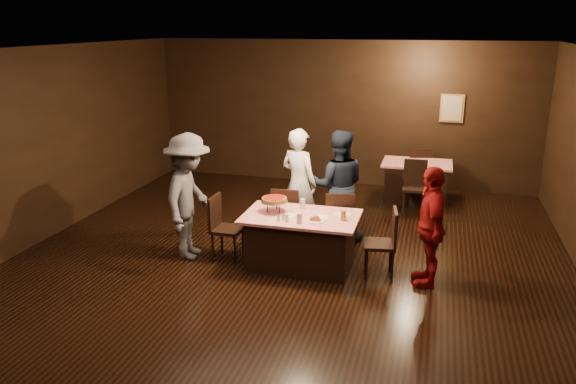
% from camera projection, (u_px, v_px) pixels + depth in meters
% --- Properties ---
extents(room, '(10.00, 10.04, 3.02)m').
position_uv_depth(room, '(275.00, 124.00, 6.94)').
color(room, black).
rests_on(room, ground).
extents(main_table, '(1.60, 1.00, 0.77)m').
position_uv_depth(main_table, '(301.00, 241.00, 7.90)').
color(main_table, red).
rests_on(main_table, ground).
extents(back_table, '(1.30, 0.90, 0.77)m').
position_uv_depth(back_table, '(416.00, 182.00, 10.82)').
color(back_table, '#BE0D0C').
rests_on(back_table, ground).
extents(chair_far_left, '(0.45, 0.45, 0.95)m').
position_uv_depth(chair_far_left, '(287.00, 216.00, 8.67)').
color(chair_far_left, black).
rests_on(chair_far_left, ground).
extents(chair_far_right, '(0.51, 0.51, 0.95)m').
position_uv_depth(chair_far_right, '(338.00, 220.00, 8.47)').
color(chair_far_right, black).
rests_on(chair_far_right, ground).
extents(chair_end_left, '(0.43, 0.43, 0.95)m').
position_uv_depth(chair_end_left, '(227.00, 228.00, 8.15)').
color(chair_end_left, black).
rests_on(chair_end_left, ground).
extents(chair_end_right, '(0.48, 0.48, 0.95)m').
position_uv_depth(chair_end_right, '(380.00, 243.00, 7.60)').
color(chair_end_right, black).
rests_on(chair_end_right, ground).
extents(chair_back_near, '(0.44, 0.44, 0.95)m').
position_uv_depth(chair_back_near, '(414.00, 187.00, 10.14)').
color(chair_back_near, black).
rests_on(chair_back_near, ground).
extents(chair_back_far, '(0.51, 0.51, 0.95)m').
position_uv_depth(chair_back_far, '(418.00, 170.00, 11.34)').
color(chair_back_far, black).
rests_on(chair_back_far, ground).
extents(diner_white_jacket, '(0.76, 0.65, 1.77)m').
position_uv_depth(diner_white_jacket, '(299.00, 183.00, 8.91)').
color(diner_white_jacket, white).
rests_on(diner_white_jacket, ground).
extents(diner_navy_hoodie, '(0.96, 0.80, 1.76)m').
position_uv_depth(diner_navy_hoodie, '(338.00, 186.00, 8.81)').
color(diner_navy_hoodie, black).
rests_on(diner_navy_hoodie, ground).
extents(diner_grey_knit, '(0.78, 1.25, 1.85)m').
position_uv_depth(diner_grey_knit, '(189.00, 197.00, 8.10)').
color(diner_grey_knit, '#57575C').
rests_on(diner_grey_knit, ground).
extents(diner_red_shirt, '(0.54, 1.00, 1.61)m').
position_uv_depth(diner_red_shirt, '(430.00, 226.00, 7.27)').
color(diner_red_shirt, maroon).
rests_on(diner_red_shirt, ground).
extents(pizza_stand, '(0.38, 0.38, 0.22)m').
position_uv_depth(pizza_stand, '(274.00, 200.00, 7.88)').
color(pizza_stand, black).
rests_on(pizza_stand, main_table).
extents(plate_with_slice, '(0.25, 0.25, 0.06)m').
position_uv_depth(plate_with_slice, '(316.00, 219.00, 7.56)').
color(plate_with_slice, white).
rests_on(plate_with_slice, main_table).
extents(plate_empty, '(0.25, 0.25, 0.01)m').
position_uv_depth(plate_empty, '(342.00, 215.00, 7.79)').
color(plate_empty, white).
rests_on(plate_empty, main_table).
extents(glass_front_left, '(0.08, 0.08, 0.14)m').
position_uv_depth(glass_front_left, '(299.00, 218.00, 7.48)').
color(glass_front_left, silver).
rests_on(glass_front_left, main_table).
extents(glass_amber, '(0.08, 0.08, 0.14)m').
position_uv_depth(glass_amber, '(343.00, 215.00, 7.58)').
color(glass_amber, '#BF7F26').
rests_on(glass_amber, main_table).
extents(glass_back, '(0.08, 0.08, 0.14)m').
position_uv_depth(glass_back, '(303.00, 204.00, 8.06)').
color(glass_back, silver).
rests_on(glass_back, main_table).
extents(condiments, '(0.17, 0.10, 0.09)m').
position_uv_depth(condiments, '(283.00, 218.00, 7.56)').
color(condiments, silver).
rests_on(condiments, main_table).
extents(napkin_center, '(0.19, 0.19, 0.01)m').
position_uv_depth(napkin_center, '(322.00, 217.00, 7.72)').
color(napkin_center, white).
rests_on(napkin_center, main_table).
extents(napkin_left, '(0.21, 0.21, 0.01)m').
position_uv_depth(napkin_left, '(290.00, 215.00, 7.78)').
color(napkin_left, white).
rests_on(napkin_left, main_table).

